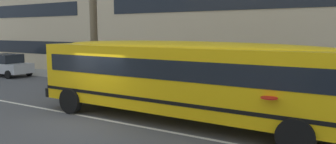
# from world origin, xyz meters

# --- Properties ---
(ground_plane) EXTENTS (400.00, 400.00, 0.00)m
(ground_plane) POSITION_xyz_m (0.00, 0.00, 0.00)
(ground_plane) COLOR #4C4C4F
(sidewalk_far) EXTENTS (120.00, 3.00, 0.01)m
(sidewalk_far) POSITION_xyz_m (0.00, 8.02, 0.01)
(sidewalk_far) COLOR gray
(sidewalk_far) RESTS_ON ground_plane
(lane_centreline) EXTENTS (110.00, 0.16, 0.01)m
(lane_centreline) POSITION_xyz_m (0.00, 0.00, 0.00)
(lane_centreline) COLOR silver
(lane_centreline) RESTS_ON ground_plane
(school_bus) EXTENTS (13.39, 3.21, 2.99)m
(school_bus) POSITION_xyz_m (3.02, 1.31, 1.78)
(school_bus) COLOR yellow
(school_bus) RESTS_ON ground_plane
(parked_car_silver_by_hydrant) EXTENTS (3.95, 1.98, 1.64)m
(parked_car_silver_by_hydrant) POSITION_xyz_m (-14.18, 5.36, 0.84)
(parked_car_silver_by_hydrant) COLOR #B7BABF
(parked_car_silver_by_hydrant) RESTS_ON ground_plane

